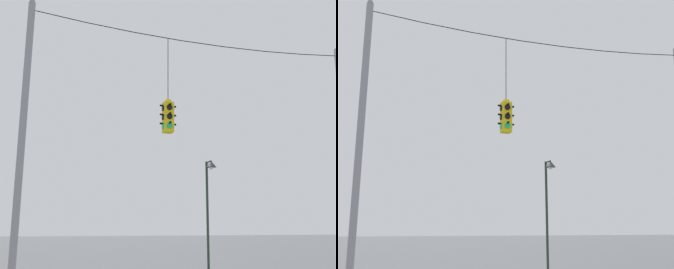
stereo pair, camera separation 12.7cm
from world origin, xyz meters
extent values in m
cylinder|color=gray|center=(-6.07, 0.23, 4.60)|extent=(0.22, 0.22, 9.20)
sphere|color=gray|center=(-6.07, 0.23, 9.25)|extent=(0.18, 0.18, 0.18)
cylinder|color=black|center=(-5.20, 0.23, 8.87)|extent=(1.74, 0.03, 0.19)
cylinder|color=black|center=(-3.47, 0.23, 8.73)|extent=(1.74, 0.03, 0.14)
cylinder|color=black|center=(-1.73, 0.23, 8.65)|extent=(1.74, 0.03, 0.08)
cylinder|color=black|center=(0.00, 0.23, 8.62)|extent=(1.73, 0.03, 0.03)
cylinder|color=black|center=(1.73, 0.23, 8.65)|extent=(1.74, 0.03, 0.08)
cylinder|color=black|center=(3.47, 0.23, 8.73)|extent=(1.74, 0.03, 0.14)
cylinder|color=black|center=(5.20, 0.23, 8.87)|extent=(1.74, 0.03, 0.19)
cube|color=yellow|center=(-1.35, 0.23, 5.68)|extent=(0.34, 0.34, 1.07)
cube|color=yellow|center=(-1.35, 0.23, 6.26)|extent=(0.19, 0.19, 0.10)
cylinder|color=black|center=(-1.35, 0.23, 7.47)|extent=(0.02, 0.02, 2.32)
cylinder|color=black|center=(-1.35, 0.04, 6.00)|extent=(0.20, 0.03, 0.20)
cylinder|color=black|center=(-1.35, 0.00, 6.09)|extent=(0.07, 0.12, 0.07)
cylinder|color=black|center=(-1.35, 0.04, 5.68)|extent=(0.20, 0.03, 0.20)
cylinder|color=black|center=(-1.35, 0.00, 5.77)|extent=(0.07, 0.12, 0.07)
cylinder|color=#19C666|center=(-1.35, 0.04, 5.35)|extent=(0.20, 0.03, 0.20)
cylinder|color=black|center=(-1.35, 0.00, 5.44)|extent=(0.07, 0.12, 0.07)
cylinder|color=black|center=(-1.35, 0.41, 6.00)|extent=(0.20, 0.03, 0.20)
cylinder|color=black|center=(-1.35, 0.46, 6.09)|extent=(0.07, 0.12, 0.07)
cylinder|color=black|center=(-1.35, 0.41, 5.68)|extent=(0.20, 0.03, 0.20)
cylinder|color=black|center=(-1.35, 0.46, 5.77)|extent=(0.07, 0.12, 0.07)
cylinder|color=#19C666|center=(-1.35, 0.41, 5.35)|extent=(0.20, 0.03, 0.20)
cylinder|color=black|center=(-1.35, 0.46, 5.44)|extent=(0.07, 0.12, 0.07)
cylinder|color=black|center=(-1.54, 0.23, 6.00)|extent=(0.03, 0.20, 0.20)
cylinder|color=black|center=(-1.58, 0.23, 6.09)|extent=(0.12, 0.07, 0.07)
cylinder|color=black|center=(-1.54, 0.23, 5.68)|extent=(0.03, 0.20, 0.20)
cylinder|color=black|center=(-1.58, 0.23, 5.77)|extent=(0.12, 0.07, 0.07)
cylinder|color=#19C666|center=(-1.54, 0.23, 5.35)|extent=(0.03, 0.20, 0.20)
cylinder|color=black|center=(-1.58, 0.23, 5.44)|extent=(0.12, 0.07, 0.07)
cylinder|color=black|center=(-1.17, 0.23, 6.00)|extent=(0.03, 0.20, 0.20)
cylinder|color=black|center=(-1.12, 0.23, 6.09)|extent=(0.12, 0.07, 0.07)
cylinder|color=black|center=(-1.17, 0.23, 5.68)|extent=(0.03, 0.20, 0.20)
cylinder|color=black|center=(-1.12, 0.23, 5.77)|extent=(0.12, 0.07, 0.07)
cylinder|color=#19C666|center=(-1.17, 0.23, 5.35)|extent=(0.03, 0.20, 0.20)
cylinder|color=black|center=(-1.12, 0.23, 5.44)|extent=(0.12, 0.07, 0.07)
cylinder|color=#233323|center=(2.58, 6.00, 2.59)|extent=(0.12, 0.12, 5.19)
cylinder|color=#233323|center=(2.58, 5.72, 5.14)|extent=(0.07, 0.56, 0.07)
cone|color=#232328|center=(2.58, 5.44, 4.98)|extent=(0.51, 0.51, 0.31)
sphere|color=silver|center=(2.58, 5.44, 4.83)|extent=(0.23, 0.23, 0.23)
camera|label=1|loc=(-5.75, -13.13, 1.93)|focal=45.00mm
camera|label=2|loc=(-5.63, -13.17, 1.93)|focal=45.00mm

